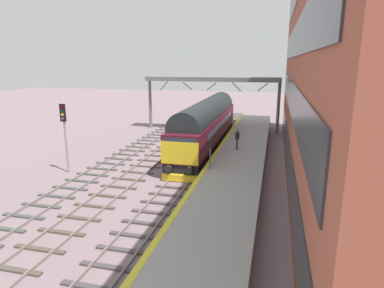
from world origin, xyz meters
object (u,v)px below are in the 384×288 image
at_px(diesel_locomotive, 207,123).
at_px(waiting_passenger, 237,137).
at_px(platform_number_sign, 210,151).
at_px(signal_post_mid, 64,129).

relative_size(diesel_locomotive, waiting_passenger, 11.37).
bearing_deg(waiting_passenger, diesel_locomotive, 39.73).
bearing_deg(diesel_locomotive, platform_number_sign, -76.87).
relative_size(signal_post_mid, platform_number_sign, 2.69).
height_order(signal_post_mid, platform_number_sign, signal_post_mid).
distance_m(signal_post_mid, platform_number_sign, 10.77).
distance_m(diesel_locomotive, signal_post_mid, 12.70).
bearing_deg(signal_post_mid, platform_number_sign, 2.15).
height_order(signal_post_mid, waiting_passenger, signal_post_mid).
distance_m(platform_number_sign, waiting_passenger, 5.92).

